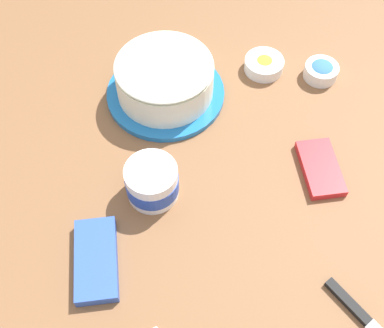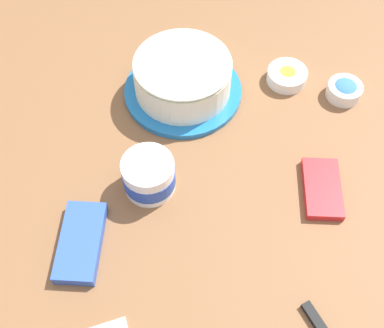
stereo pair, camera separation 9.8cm
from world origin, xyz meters
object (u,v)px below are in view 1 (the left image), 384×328
(sprinkle_bowl_blue, at_px, (321,71))
(candy_box_upper, at_px, (96,260))
(spreading_knife, at_px, (369,323))
(frosting_tub, at_px, (152,182))
(candy_box_lower, at_px, (320,168))
(sprinkle_bowl_yellow, at_px, (264,64))
(frosted_cake, at_px, (165,80))

(sprinkle_bowl_blue, relative_size, candy_box_upper, 0.50)
(spreading_knife, relative_size, sprinkle_bowl_blue, 2.42)
(frosting_tub, height_order, candy_box_lower, frosting_tub)
(candy_box_lower, height_order, candy_box_upper, candy_box_upper)
(frosting_tub, xyz_separation_m, candy_box_upper, (0.15, -0.09, -0.03))
(sprinkle_bowl_yellow, height_order, candy_box_lower, sprinkle_bowl_yellow)
(frosting_tub, relative_size, sprinkle_bowl_yellow, 1.14)
(spreading_knife, height_order, sprinkle_bowl_yellow, sprinkle_bowl_yellow)
(frosting_tub, height_order, candy_box_upper, frosting_tub)
(candy_box_lower, bearing_deg, sprinkle_bowl_blue, 164.04)
(candy_box_lower, distance_m, candy_box_upper, 0.49)
(frosting_tub, bearing_deg, sprinkle_bowl_blue, 132.20)
(frosted_cake, relative_size, spreading_knife, 1.41)
(frosted_cake, relative_size, sprinkle_bowl_blue, 3.42)
(candy_box_lower, bearing_deg, candy_box_upper, -73.25)
(frosted_cake, xyz_separation_m, spreading_knife, (0.51, 0.39, -0.05))
(frosted_cake, xyz_separation_m, sprinkle_bowl_yellow, (-0.09, 0.23, -0.04))
(sprinkle_bowl_yellow, distance_m, candy_box_upper, 0.60)
(spreading_knife, bearing_deg, sprinkle_bowl_yellow, -165.12)
(sprinkle_bowl_blue, bearing_deg, frosted_cake, -78.27)
(spreading_knife, bearing_deg, candy_box_lower, -170.51)
(frosted_cake, bearing_deg, sprinkle_bowl_blue, 101.73)
(frosting_tub, bearing_deg, candy_box_upper, -30.63)
(sprinkle_bowl_blue, distance_m, candy_box_upper, 0.67)
(candy_box_lower, bearing_deg, frosted_cake, -130.13)
(frosting_tub, relative_size, spreading_knife, 0.55)
(frosted_cake, distance_m, candy_box_lower, 0.39)
(spreading_knife, distance_m, sprinkle_bowl_blue, 0.58)
(sprinkle_bowl_blue, bearing_deg, candy_box_upper, -43.27)
(sprinkle_bowl_yellow, bearing_deg, frosted_cake, -68.00)
(sprinkle_bowl_yellow, bearing_deg, frosting_tub, -33.80)
(sprinkle_bowl_yellow, bearing_deg, sprinkle_bowl_blue, 82.66)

